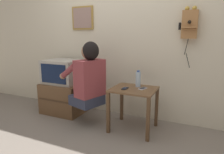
# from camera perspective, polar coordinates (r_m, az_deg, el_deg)

# --- Properties ---
(ground_plane) EXTENTS (14.00, 14.00, 0.00)m
(ground_plane) POSITION_cam_1_polar(r_m,az_deg,el_deg) (2.38, -9.33, -19.64)
(ground_plane) COLOR slate
(wall_back) EXTENTS (6.80, 0.05, 2.55)m
(wall_back) POSITION_cam_1_polar(r_m,az_deg,el_deg) (3.09, 2.53, 12.44)
(wall_back) COLOR beige
(wall_back) RESTS_ON ground_plane
(side_table) EXTENTS (0.57, 0.51, 0.56)m
(side_table) POSITION_cam_1_polar(r_m,az_deg,el_deg) (2.63, 6.20, -5.63)
(side_table) COLOR brown
(side_table) RESTS_ON ground_plane
(person) EXTENTS (0.63, 0.54, 0.87)m
(person) POSITION_cam_1_polar(r_m,az_deg,el_deg) (2.71, -6.73, 0.19)
(person) COLOR #2D3347
(person) RESTS_ON ground_plane
(tv_stand) EXTENTS (0.65, 0.56, 0.48)m
(tv_stand) POSITION_cam_1_polar(r_m,az_deg,el_deg) (3.39, -13.20, -5.67)
(tv_stand) COLOR brown
(tv_stand) RESTS_ON ground_plane
(television) EXTENTS (0.56, 0.47, 0.37)m
(television) POSITION_cam_1_polar(r_m,az_deg,el_deg) (3.31, -13.83, 1.55)
(television) COLOR #ADA89E
(television) RESTS_ON tv_stand
(wall_phone_antique) EXTENTS (0.23, 0.18, 0.77)m
(wall_phone_antique) POSITION_cam_1_polar(r_m,az_deg,el_deg) (2.79, 21.30, 13.92)
(wall_phone_antique) COLOR #9E6B3D
(framed_picture) EXTENTS (0.38, 0.03, 0.36)m
(framed_picture) POSITION_cam_1_polar(r_m,az_deg,el_deg) (3.37, -8.41, 16.33)
(framed_picture) COLOR olive
(cell_phone_held) EXTENTS (0.06, 0.13, 0.01)m
(cell_phone_held) POSITION_cam_1_polar(r_m,az_deg,el_deg) (2.57, 3.71, -3.26)
(cell_phone_held) COLOR black
(cell_phone_held) RESTS_ON side_table
(cell_phone_spare) EXTENTS (0.10, 0.14, 0.01)m
(cell_phone_spare) POSITION_cam_1_polar(r_m,az_deg,el_deg) (2.59, 8.82, -3.27)
(cell_phone_spare) COLOR silver
(cell_phone_spare) RESTS_ON side_table
(water_bottle) EXTENTS (0.07, 0.07, 0.22)m
(water_bottle) POSITION_cam_1_polar(r_m,az_deg,el_deg) (2.67, 7.48, -0.61)
(water_bottle) COLOR #ADC6DB
(water_bottle) RESTS_ON side_table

